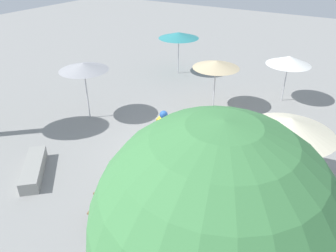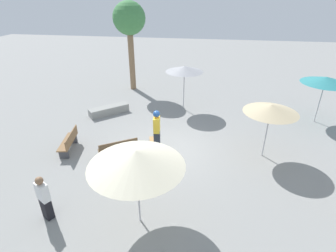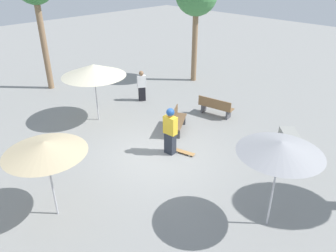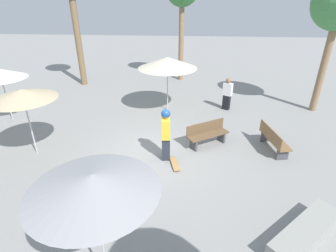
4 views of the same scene
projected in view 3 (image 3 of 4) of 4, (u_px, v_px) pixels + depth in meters
ground_plane at (159, 155)px, 11.95m from camera, size 60.00×60.00×0.00m
skater_main at (170, 130)px, 11.64m from camera, size 0.31×0.50×1.79m
skateboard at (184, 152)px, 12.00m from camera, size 0.40×0.82×0.07m
concrete_ledge at (294, 145)px, 12.14m from camera, size 2.03×1.92×0.43m
bench_near at (215, 107)px, 14.74m from camera, size 0.73×1.65×0.85m
bench_far at (177, 121)px, 13.44m from camera, size 1.59×1.23×0.85m
shade_umbrella_cream at (94, 70)px, 13.50m from camera, size 2.68×2.68×2.52m
shade_umbrella_grey at (281, 148)px, 7.76m from camera, size 2.09×2.09×2.56m
shade_umbrella_tan at (45, 147)px, 8.22m from camera, size 2.12×2.12×2.33m
bystander_watching at (142, 86)px, 16.16m from camera, size 0.48×0.41×1.54m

